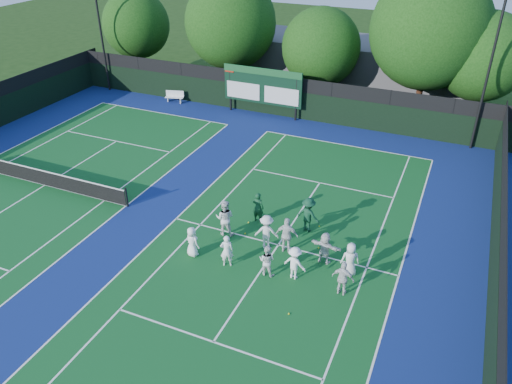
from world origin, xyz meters
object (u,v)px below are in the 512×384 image
at_px(scoreboard, 262,86).
at_px(bench, 175,96).
at_px(tennis_net, 43,177).
at_px(coach_left, 258,207).

bearing_deg(scoreboard, bench, -178.29).
relative_size(tennis_net, coach_left, 6.99).
relative_size(scoreboard, tennis_net, 0.53).
relative_size(scoreboard, bench, 4.03).
bearing_deg(tennis_net, coach_left, 6.69).
xyz_separation_m(tennis_net, coach_left, (12.35, 1.45, 0.32)).
xyz_separation_m(scoreboard, coach_left, (5.36, -13.14, -1.38)).
bearing_deg(tennis_net, scoreboard, 64.40).
distance_m(scoreboard, tennis_net, 16.26).
distance_m(tennis_net, coach_left, 12.44).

